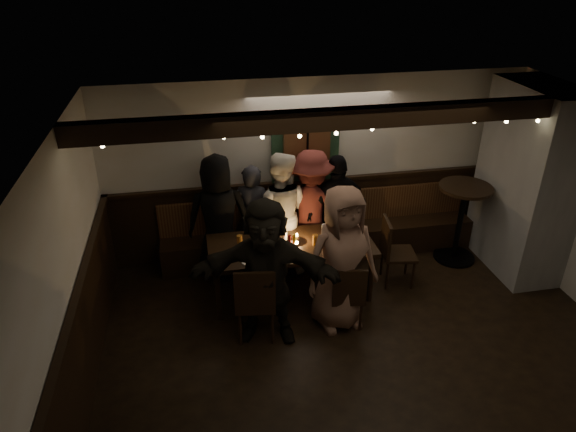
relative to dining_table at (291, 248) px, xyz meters
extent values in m
cube|color=black|center=(0.61, -1.40, -0.69)|extent=(6.00, 5.00, 0.01)
cube|color=black|center=(0.61, -1.40, 1.92)|extent=(6.00, 5.00, 0.01)
cube|color=silver|center=(0.61, 1.11, 0.61)|extent=(6.00, 0.01, 2.60)
cube|color=silver|center=(-2.40, -1.40, 0.61)|extent=(0.01, 5.00, 2.60)
cube|color=black|center=(0.61, 1.08, -0.14)|extent=(6.00, 0.05, 1.10)
cube|color=black|center=(-2.37, -1.40, -0.14)|extent=(0.05, 5.00, 1.10)
cube|color=gray|center=(3.26, 0.10, 0.61)|extent=(0.70, 1.40, 2.60)
cube|color=black|center=(0.61, 0.83, -0.46)|extent=(4.60, 0.45, 0.45)
cube|color=#432210|center=(0.61, 1.01, 0.01)|extent=(4.60, 0.06, 0.50)
cube|color=#22422A|center=(0.41, 1.04, 0.96)|extent=(0.95, 0.04, 1.00)
cube|color=#432210|center=(0.41, 0.98, 0.96)|extent=(0.64, 0.12, 0.76)
cube|color=black|center=(0.61, -0.40, 1.80)|extent=(6.00, 0.16, 0.22)
sphere|color=#FFE599|center=(-1.99, -0.42, 1.67)|extent=(0.04, 0.04, 0.04)
sphere|color=#FFE599|center=(-1.59, -0.42, 1.70)|extent=(0.04, 0.04, 0.04)
sphere|color=#FFE599|center=(-1.19, -0.42, 1.70)|extent=(0.04, 0.04, 0.04)
sphere|color=#FFE599|center=(-0.79, -0.42, 1.69)|extent=(0.04, 0.04, 0.04)
sphere|color=#FFE599|center=(-0.39, -0.42, 1.66)|extent=(0.04, 0.04, 0.04)
sphere|color=#FFE599|center=(0.01, -0.42, 1.64)|extent=(0.04, 0.04, 0.04)
sphere|color=#FFE599|center=(0.41, -0.42, 1.65)|extent=(0.04, 0.04, 0.04)
sphere|color=#FFE599|center=(0.81, -0.42, 1.67)|extent=(0.04, 0.04, 0.04)
sphere|color=#FFE599|center=(1.21, -0.42, 1.70)|extent=(0.04, 0.04, 0.04)
sphere|color=#FFE599|center=(1.61, -0.42, 1.70)|extent=(0.04, 0.04, 0.04)
sphere|color=#FFE599|center=(2.01, -0.42, 1.69)|extent=(0.04, 0.04, 0.04)
sphere|color=#FFE599|center=(2.41, -0.42, 1.66)|extent=(0.04, 0.04, 0.04)
sphere|color=#FFE599|center=(2.81, -0.42, 1.64)|extent=(0.04, 0.04, 0.04)
sphere|color=#FFE599|center=(3.21, -0.42, 1.65)|extent=(0.04, 0.04, 0.04)
cube|color=black|center=(0.00, 0.00, 0.03)|extent=(2.10, 0.90, 0.06)
cylinder|color=black|center=(-0.97, -0.37, -0.34)|extent=(0.07, 0.07, 0.69)
cylinder|color=black|center=(-0.97, 0.37, -0.34)|extent=(0.07, 0.07, 0.69)
cylinder|color=black|center=(0.97, -0.37, -0.34)|extent=(0.07, 0.07, 0.69)
cylinder|color=black|center=(0.97, 0.37, -0.34)|extent=(0.07, 0.07, 0.69)
cylinder|color=#BF7226|center=(-0.64, 0.10, 0.13)|extent=(0.07, 0.07, 0.14)
cylinder|color=#BF7226|center=(-0.45, -0.20, 0.13)|extent=(0.07, 0.07, 0.14)
cylinder|color=silver|center=(-0.06, 0.13, 0.13)|extent=(0.07, 0.07, 0.14)
cylinder|color=#BF7226|center=(0.30, -0.07, 0.13)|extent=(0.07, 0.07, 0.14)
cylinder|color=silver|center=(0.48, 0.17, 0.13)|extent=(0.07, 0.07, 0.14)
cylinder|color=#BF7226|center=(0.84, -0.11, 0.13)|extent=(0.07, 0.07, 0.14)
cylinder|color=white|center=(-0.54, -0.30, 0.07)|extent=(0.26, 0.26, 0.02)
cube|color=#B2B2B7|center=(0.00, -0.05, 0.09)|extent=(0.16, 0.10, 0.05)
cylinder|color=#990C0C|center=(-0.03, -0.05, 0.14)|extent=(0.04, 0.04, 0.16)
cylinder|color=gold|center=(0.03, -0.05, 0.14)|extent=(0.04, 0.04, 0.16)
cylinder|color=silver|center=(0.09, 0.05, 0.10)|extent=(0.05, 0.05, 0.08)
sphere|color=#FFB24C|center=(0.09, 0.05, 0.16)|extent=(0.03, 0.03, 0.03)
cube|color=black|center=(-0.56, -0.72, -0.22)|extent=(0.51, 0.51, 0.04)
cube|color=black|center=(-0.59, -0.93, 0.06)|extent=(0.46, 0.10, 0.52)
cylinder|color=black|center=(-0.35, -0.56, -0.46)|extent=(0.04, 0.04, 0.45)
cylinder|color=black|center=(-0.40, -0.93, -0.46)|extent=(0.04, 0.04, 0.45)
cylinder|color=black|center=(-0.72, -0.52, -0.46)|extent=(0.04, 0.04, 0.45)
cylinder|color=black|center=(-0.77, -0.88, -0.46)|extent=(0.04, 0.04, 0.45)
cube|color=black|center=(0.54, -0.72, -0.28)|extent=(0.45, 0.45, 0.04)
cube|color=black|center=(0.51, -0.90, -0.04)|extent=(0.40, 0.09, 0.45)
cylinder|color=black|center=(0.72, -0.58, -0.49)|extent=(0.03, 0.03, 0.39)
cylinder|color=black|center=(0.67, -0.90, -0.49)|extent=(0.03, 0.03, 0.39)
cylinder|color=black|center=(0.40, -0.54, -0.49)|extent=(0.03, 0.03, 0.39)
cylinder|color=black|center=(0.36, -0.86, -0.49)|extent=(0.03, 0.03, 0.39)
cube|color=black|center=(1.48, -0.02, -0.25)|extent=(0.49, 0.49, 0.04)
cube|color=black|center=(1.28, 0.00, 0.02)|extent=(0.10, 0.43, 0.49)
cylinder|color=black|center=(1.62, -0.22, -0.48)|extent=(0.04, 0.04, 0.42)
cylinder|color=black|center=(1.28, -0.17, -0.48)|extent=(0.04, 0.04, 0.42)
cylinder|color=black|center=(1.67, 0.12, -0.48)|extent=(0.04, 0.04, 0.42)
cylinder|color=black|center=(1.33, 0.17, -0.48)|extent=(0.04, 0.04, 0.42)
cylinder|color=black|center=(2.54, 0.38, -0.67)|extent=(0.60, 0.60, 0.03)
cylinder|color=black|center=(2.54, 0.38, -0.11)|extent=(0.08, 0.08, 1.15)
cylinder|color=black|center=(2.54, 0.38, 0.46)|extent=(0.73, 0.73, 0.05)
imported|color=black|center=(-0.86, 0.66, 0.19)|extent=(0.87, 0.58, 1.76)
imported|color=#292931|center=(-0.39, 0.78, 0.09)|extent=(0.65, 0.53, 1.55)
imported|color=silver|center=(-0.02, 0.66, 0.18)|extent=(1.01, 0.89, 1.74)
imported|color=#5C221E|center=(0.43, 0.72, 0.17)|extent=(1.26, 0.96, 1.72)
imported|color=black|center=(0.80, 0.68, 0.13)|extent=(1.03, 0.65, 1.64)
imported|color=black|center=(-0.44, -0.77, 0.21)|extent=(1.74, 0.92, 1.79)
imported|color=#865F4C|center=(0.46, -0.70, 0.22)|extent=(0.98, 0.72, 1.82)
camera|label=1|loc=(-1.09, -5.48, 3.44)|focal=32.00mm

